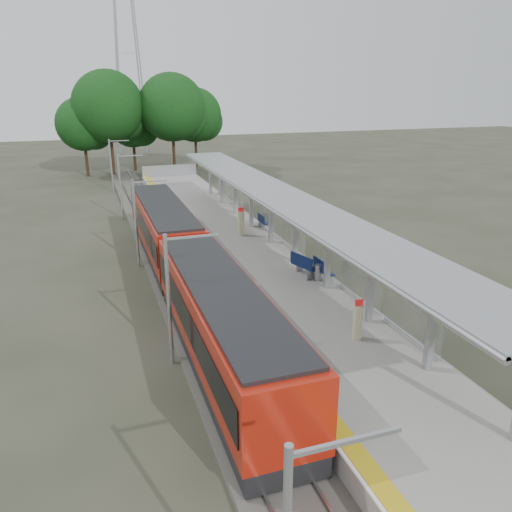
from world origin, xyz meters
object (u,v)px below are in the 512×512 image
Objects in this scene: train at (186,264)px; bench_far at (262,221)px; bench_near at (322,269)px; info_pillar_near at (358,322)px; bench_mid at (303,265)px; litter_bin at (318,272)px; info_pillar_far at (241,223)px.

train reaches higher than bench_far.
bench_near is 6.42m from info_pillar_near.
bench_far is at bearing 50.13° from train.
bench_mid is 2.12× the size of litter_bin.
train is 15.62× the size of bench_mid.
bench_far is 0.75× the size of info_pillar_far.
info_pillar_near reaches higher than bench_mid.
info_pillar_far reaches higher than bench_near.
litter_bin is at bearing -92.12° from bench_far.
bench_near is at bearing -70.28° from bench_mid.
info_pillar_near is at bearing -101.65° from litter_bin.
info_pillar_near is at bearing -103.66° from bench_near.
info_pillar_far is 9.15m from litter_bin.
info_pillar_far is at bearing 78.42° from bench_mid.
info_pillar_near is at bearing -114.50° from bench_mid.
train reaches higher than info_pillar_far.
bench_near is 1.11× the size of bench_far.
litter_bin is (1.37, -9.03, -0.42)m from info_pillar_far.
info_pillar_far is at bearing -146.25° from bench_far.
bench_mid is at bearing 119.32° from litter_bin.
litter_bin is (6.53, -1.77, -0.64)m from train.
litter_bin is (0.47, -0.83, -0.19)m from bench_mid.
info_pillar_far is (-1.96, -1.25, 0.31)m from bench_far.
bench_near is (6.74, -1.82, -0.47)m from train.
bench_mid is at bearing -66.43° from info_pillar_far.
bench_near is at bearing -62.84° from info_pillar_far.
train reaches higher than litter_bin.
bench_far is 10.30m from litter_bin.
info_pillar_near reaches higher than bench_near.
litter_bin is at bearing 78.46° from info_pillar_near.
bench_mid is 0.98m from litter_bin.
bench_mid is 1.03× the size of info_pillar_near.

